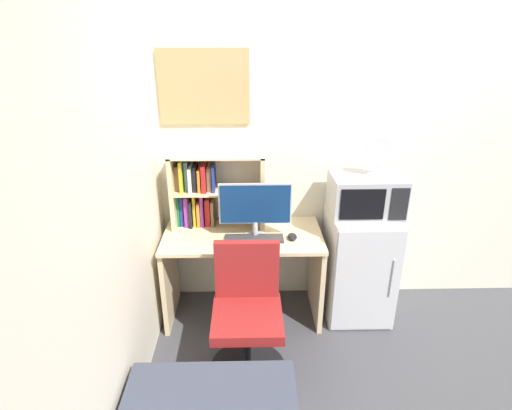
# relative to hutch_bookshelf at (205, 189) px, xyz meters

# --- Properties ---
(wall_back) EXTENTS (6.40, 0.04, 2.60)m
(wall_back) POSITION_rel_hutch_bookshelf_xyz_m (1.64, 0.14, 0.27)
(wall_back) COLOR silver
(wall_back) RESTS_ON ground_plane
(wall_left) EXTENTS (0.04, 4.40, 2.60)m
(wall_left) POSITION_rel_hutch_bookshelf_xyz_m (-0.38, -1.48, 0.27)
(wall_left) COLOR silver
(wall_left) RESTS_ON ground_plane
(desk) EXTENTS (1.20, 0.60, 0.73)m
(desk) POSITION_rel_hutch_bookshelf_xyz_m (0.28, -0.18, -0.52)
(desk) COLOR beige
(desk) RESTS_ON ground_plane
(hutch_bookshelf) EXTENTS (0.71, 0.26, 0.58)m
(hutch_bookshelf) POSITION_rel_hutch_bookshelf_xyz_m (0.00, 0.00, 0.00)
(hutch_bookshelf) COLOR beige
(hutch_bookshelf) RESTS_ON desk
(monitor) EXTENTS (0.53, 0.16, 0.42)m
(monitor) POSITION_rel_hutch_bookshelf_xyz_m (0.38, -0.23, -0.05)
(monitor) COLOR #B7B7BC
(monitor) RESTS_ON desk
(keyboard) EXTENTS (0.43, 0.12, 0.02)m
(keyboard) POSITION_rel_hutch_bookshelf_xyz_m (0.37, -0.28, -0.29)
(keyboard) COLOR #333338
(keyboard) RESTS_ON desk
(computer_mouse) EXTENTS (0.07, 0.11, 0.04)m
(computer_mouse) POSITION_rel_hutch_bookshelf_xyz_m (0.65, -0.27, -0.28)
(computer_mouse) COLOR black
(computer_mouse) RESTS_ON desk
(mini_fridge) EXTENTS (0.50, 0.55, 0.88)m
(mini_fridge) POSITION_rel_hutch_bookshelf_xyz_m (1.20, -0.16, -0.58)
(mini_fridge) COLOR silver
(mini_fridge) RESTS_ON ground_plane
(microwave) EXTENTS (0.52, 0.37, 0.30)m
(microwave) POSITION_rel_hutch_bookshelf_xyz_m (1.20, -0.16, 0.01)
(microwave) COLOR #ADADB2
(microwave) RESTS_ON mini_fridge
(desk_fan) EXTENTS (0.20, 0.11, 0.28)m
(desk_fan) POSITION_rel_hutch_bookshelf_xyz_m (1.25, -0.17, 0.32)
(desk_fan) COLOR silver
(desk_fan) RESTS_ON microwave
(desk_chair) EXTENTS (0.52, 0.52, 0.90)m
(desk_chair) POSITION_rel_hutch_bookshelf_xyz_m (0.31, -0.76, -0.64)
(desk_chair) COLOR black
(desk_chair) RESTS_ON ground_plane
(wall_corkboard) EXTENTS (0.66, 0.02, 0.53)m
(wall_corkboard) POSITION_rel_hutch_bookshelf_xyz_m (0.02, 0.10, 0.75)
(wall_corkboard) COLOR tan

